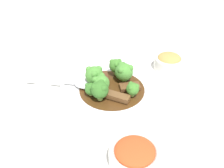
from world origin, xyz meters
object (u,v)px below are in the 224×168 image
main_plate (112,90)px  broccoli_floret_6 (116,66)px  broccoli_floret_2 (133,89)px  serving_spoon (81,83)px  broccoli_floret_0 (94,75)px  beef_strip_1 (130,87)px  beef_strip_2 (104,78)px  broccoli_floret_4 (123,68)px  broccoli_floret_5 (124,72)px  side_bowl_appetizer (168,61)px  broccoli_floret_7 (100,89)px  side_bowl_kimchi (135,155)px  beef_strip_0 (117,96)px  broccoli_floret_1 (101,82)px  broccoli_floret_3 (91,89)px  sauce_dish (39,92)px

main_plate → broccoli_floret_6: 0.09m
broccoli_floret_2 → serving_spoon: broccoli_floret_2 is taller
serving_spoon → broccoli_floret_0: bearing=-26.9°
serving_spoon → beef_strip_1: bearing=-40.5°
beef_strip_2 → broccoli_floret_4: bearing=-12.0°
broccoli_floret_5 → serving_spoon: (-0.12, 0.05, -0.03)m
beef_strip_1 → side_bowl_appetizer: side_bowl_appetizer is taller
main_plate → broccoli_floret_6: broccoli_floret_6 is taller
broccoli_floret_7 → side_bowl_kimchi: size_ratio=0.50×
beef_strip_0 → broccoli_floret_1: bearing=111.6°
broccoli_floret_7 → broccoli_floret_3: bearing=107.5°
main_plate → broccoli_floret_3: broccoli_floret_3 is taller
beef_strip_1 → serving_spoon: 0.15m
broccoli_floret_3 → broccoli_floret_7: 0.04m
broccoli_floret_4 → broccoli_floret_6: size_ratio=0.79×
beef_strip_1 → broccoli_floret_3: 0.12m
broccoli_floret_0 → broccoli_floret_7: bearing=-110.6°
broccoli_floret_2 → broccoli_floret_4: bearing=67.6°
beef_strip_2 → broccoli_floret_6: 0.05m
beef_strip_0 → sauce_dish: bearing=133.9°
beef_strip_0 → side_bowl_kimchi: bearing=-115.2°
side_bowl_kimchi → beef_strip_1: bearing=53.7°
broccoli_floret_3 → side_bowl_appetizer: size_ratio=0.39×
beef_strip_0 → broccoli_floret_3: (-0.05, 0.06, 0.01)m
main_plate → broccoli_floret_5: (0.05, 0.01, 0.04)m
beef_strip_2 → broccoli_floret_4: size_ratio=1.76×
broccoli_floret_1 → sauce_dish: broccoli_floret_1 is taller
broccoli_floret_5 → side_bowl_kimchi: broccoli_floret_5 is taller
broccoli_floret_4 → beef_strip_2: bearing=168.0°
broccoli_floret_7 → sauce_dish: size_ratio=0.69×
side_bowl_appetizer → sauce_dish: side_bowl_appetizer is taller
beef_strip_1 → broccoli_floret_6: bearing=84.1°
sauce_dish → broccoli_floret_7: bearing=-49.7°
broccoli_floret_2 → broccoli_floret_6: bearing=77.4°
serving_spoon → sauce_dish: bearing=153.0°
side_bowl_kimchi → broccoli_floret_7: bearing=77.3°
beef_strip_0 → side_bowl_appetizer: (0.25, 0.05, 0.00)m
broccoli_floret_7 → sauce_dish: 0.20m
broccoli_floret_0 → side_bowl_kimchi: broccoli_floret_0 is taller
main_plate → broccoli_floret_2: size_ratio=7.42×
main_plate → broccoli_floret_3: (-0.07, 0.01, 0.03)m
broccoli_floret_7 → side_bowl_appetizer: size_ratio=0.58×
beef_strip_0 → broccoli_floret_3: size_ratio=2.01×
broccoli_floret_3 → main_plate: bearing=-7.5°
beef_strip_1 → broccoli_floret_2: size_ratio=1.62×
broccoli_floret_1 → broccoli_floret_6: 0.10m
broccoli_floret_4 → serving_spoon: (-0.14, 0.03, -0.02)m
side_bowl_kimchi → broccoli_floret_6: bearing=61.1°
main_plate → broccoli_floret_4: broccoli_floret_4 is taller
broccoli_floret_0 → broccoli_floret_6: bearing=4.2°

